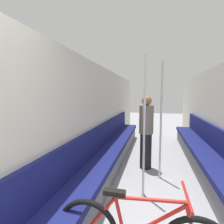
% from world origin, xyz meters
% --- Properties ---
extents(wall_left, '(0.10, 9.64, 2.22)m').
position_xyz_m(wall_left, '(-1.26, 3.22, 1.11)').
color(wall_left, beige).
rests_on(wall_left, ground).
extents(bench_seat_row_left, '(0.50, 5.72, 0.94)m').
position_xyz_m(bench_seat_row_left, '(-0.99, 3.20, 0.30)').
color(bench_seat_row_left, '#5B5B60').
rests_on(bench_seat_row_left, ground).
extents(bench_seat_row_right, '(0.50, 5.72, 0.94)m').
position_xyz_m(bench_seat_row_right, '(0.99, 3.20, 0.30)').
color(bench_seat_row_right, '#5B5B60').
rests_on(bench_seat_row_right, ground).
extents(grab_pole_near, '(0.08, 0.08, 2.20)m').
position_xyz_m(grab_pole_near, '(-0.21, 2.26, 1.07)').
color(grab_pole_near, gray).
rests_on(grab_pole_near, ground).
extents(grab_pole_far, '(0.08, 0.08, 2.20)m').
position_xyz_m(grab_pole_far, '(0.06, 2.92, 1.07)').
color(grab_pole_far, gray).
rests_on(grab_pole_far, ground).
extents(passenger_standing, '(0.30, 0.30, 1.58)m').
position_xyz_m(passenger_standing, '(-0.22, 3.32, 0.81)').
color(passenger_standing, black).
rests_on(passenger_standing, ground).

